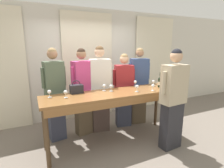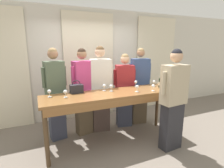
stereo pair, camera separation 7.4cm
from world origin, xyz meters
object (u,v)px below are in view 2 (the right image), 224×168
at_px(tasting_bar, 114,99).
at_px(wine_glass_center_left, 137,87).
at_px(guest_striped_shirt, 124,90).
at_px(guest_navy_coat, 140,86).
at_px(wine_glass_front_left, 136,82).
at_px(wine_glass_front_right, 153,86).
at_px(guest_pink_top, 83,91).
at_px(wine_glass_back_mid, 154,82).
at_px(wine_bottle, 161,82).
at_px(handbag, 76,89).
at_px(wine_glass_front_mid, 111,86).
at_px(wine_glass_center_mid, 49,92).
at_px(host_pouring, 173,100).
at_px(guest_olive_jacket, 56,94).
at_px(guest_cream_sweater, 101,89).
at_px(wine_glass_center_right, 65,92).
at_px(wine_glass_back_left, 104,86).

xyz_separation_m(tasting_bar, wine_glass_center_left, (0.44, -0.10, 0.21)).
height_order(guest_striped_shirt, guest_navy_coat, guest_navy_coat).
distance_m(wine_glass_front_left, wine_glass_center_left, 0.44).
distance_m(wine_glass_front_left, wine_glass_front_right, 0.48).
distance_m(wine_glass_front_right, guest_pink_top, 1.43).
distance_m(wine_glass_back_mid, guest_striped_shirt, 0.70).
height_order(wine_bottle, handbag, wine_bottle).
xyz_separation_m(wine_glass_front_mid, wine_glass_center_mid, (-1.12, 0.06, -0.00)).
height_order(handbag, host_pouring, host_pouring).
bearing_deg(wine_bottle, tasting_bar, -179.54).
height_order(handbag, wine_glass_front_right, handbag).
height_order(guest_striped_shirt, host_pouring, host_pouring).
distance_m(wine_glass_front_mid, guest_striped_shirt, 0.75).
bearing_deg(guest_olive_jacket, wine_glass_front_left, -10.80).
height_order(handbag, guest_cream_sweater, guest_cream_sweater).
xyz_separation_m(wine_bottle, wine_glass_center_mid, (-2.19, 0.19, -0.02)).
distance_m(wine_glass_front_mid, guest_navy_coat, 1.07).
xyz_separation_m(wine_bottle, guest_navy_coat, (-0.13, 0.60, -0.19)).
xyz_separation_m(wine_glass_front_mid, guest_pink_top, (-0.44, 0.47, -0.16)).
bearing_deg(wine_glass_center_left, guest_olive_jacket, 153.72).
relative_size(handbag, guest_navy_coat, 0.13).
bearing_deg(wine_glass_front_left, wine_glass_front_right, -76.60).
relative_size(wine_glass_front_left, guest_navy_coat, 0.07).
bearing_deg(host_pouring, guest_cream_sweater, 127.99).
relative_size(guest_cream_sweater, guest_striped_shirt, 1.10).
distance_m(tasting_bar, wine_glass_center_right, 0.90).
height_order(wine_glass_front_mid, guest_olive_jacket, guest_olive_jacket).
distance_m(wine_glass_back_left, guest_cream_sweater, 0.42).
xyz_separation_m(wine_glass_center_left, guest_navy_coat, (0.51, 0.70, -0.17)).
relative_size(wine_bottle, guest_olive_jacket, 0.17).
relative_size(wine_glass_center_mid, wine_glass_back_mid, 1.00).
bearing_deg(guest_pink_top, wine_glass_center_right, -129.02).
distance_m(wine_glass_center_left, wine_glass_center_right, 1.32).
bearing_deg(handbag, wine_bottle, -9.00).
relative_size(wine_glass_back_left, guest_striped_shirt, 0.08).
bearing_deg(guest_olive_jacket, wine_glass_front_right, -24.00).
relative_size(wine_glass_back_mid, guest_navy_coat, 0.07).
distance_m(guest_pink_top, guest_navy_coat, 1.38).
relative_size(tasting_bar, wine_glass_front_mid, 20.10).
relative_size(wine_glass_center_left, guest_olive_jacket, 0.07).
xyz_separation_m(handbag, wine_glass_center_left, (1.08, -0.38, 0.01)).
xyz_separation_m(handbag, wine_glass_front_right, (1.39, -0.45, 0.01)).
bearing_deg(wine_glass_front_left, wine_glass_back_left, -174.49).
height_order(tasting_bar, guest_striped_shirt, guest_striped_shirt).
height_order(wine_bottle, guest_striped_shirt, guest_striped_shirt).
relative_size(wine_glass_back_mid, guest_olive_jacket, 0.07).
distance_m(handbag, guest_pink_top, 0.41).
bearing_deg(wine_glass_back_mid, guest_cream_sweater, 157.60).
relative_size(guest_cream_sweater, guest_navy_coat, 1.02).
distance_m(wine_glass_front_mid, guest_cream_sweater, 0.49).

